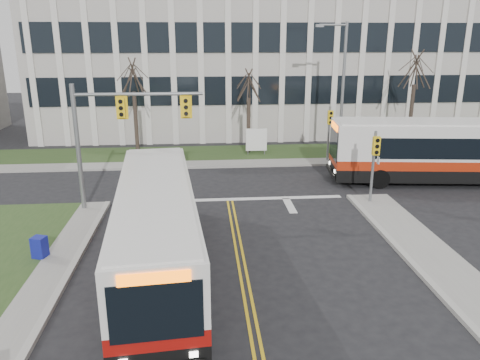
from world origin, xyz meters
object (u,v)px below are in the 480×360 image
object	(u,v)px
bus_cross	(449,153)
directory_sign	(256,140)
streetlight	(341,84)
bus_main	(157,230)
newspaper_box_blue	(40,248)

from	to	relation	value
bus_cross	directory_sign	bearing A→B (deg)	-118.21
directory_sign	bus_cross	world-z (taller)	bus_cross
streetlight	bus_main	size ratio (longest dim) A/B	0.77
directory_sign	bus_main	distance (m)	17.83
streetlight	newspaper_box_blue	bearing A→B (deg)	-137.60
bus_cross	newspaper_box_blue	world-z (taller)	bus_cross
bus_cross	newspaper_box_blue	bearing A→B (deg)	-61.35
streetlight	newspaper_box_blue	world-z (taller)	streetlight
directory_sign	newspaper_box_blue	size ratio (longest dim) A/B	2.11
bus_main	bus_cross	size ratio (longest dim) A/B	0.89
bus_main	newspaper_box_blue	world-z (taller)	bus_main
streetlight	bus_cross	world-z (taller)	streetlight
bus_main	bus_cross	bearing A→B (deg)	26.10
streetlight	bus_main	bearing A→B (deg)	-125.43
bus_cross	newspaper_box_blue	xyz separation A→B (m)	(-20.67, -8.43, -1.32)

